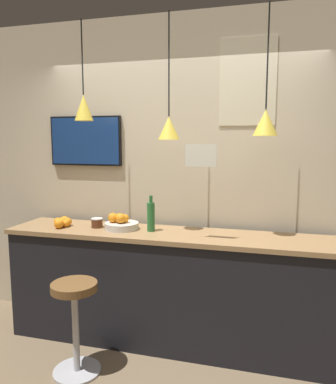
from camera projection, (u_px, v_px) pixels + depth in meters
The scene contains 13 objects.
back_wall at pixel (179, 176), 3.49m from camera, with size 8.00×0.06×2.90m.
service_counter at pixel (168, 288), 3.25m from camera, with size 2.85×0.55×1.00m.
bar_stool at pixel (75, 312), 2.83m from camera, with size 0.37×0.37×0.72m.
fruit_bowl at pixel (120, 223), 3.30m from camera, with size 0.30×0.30×0.15m.
orange_pile at pixel (63, 222), 3.42m from camera, with size 0.17×0.23×0.09m.
juice_bottle at pixel (151, 216), 3.22m from camera, with size 0.07×0.07×0.31m.
spread_jar at pixel (97, 223), 3.37m from camera, with size 0.10×0.10×0.08m.
pendant_lamp_left at pixel (84, 107), 3.27m from camera, with size 0.16×0.16×0.85m.
pendant_lamp_middle at pixel (169, 127), 3.09m from camera, with size 0.18×0.18×1.02m.
pendant_lamp_right at pixel (265, 122), 2.88m from camera, with size 0.19×0.19×0.99m.
mounted_tv at pixel (86, 141), 3.64m from camera, with size 0.74×0.04×0.48m.
hanging_menu_board at pixel (201, 155), 2.83m from camera, with size 0.24×0.01×0.17m.
wall_poster at pixel (248, 82), 3.18m from camera, with size 0.48×0.01×0.74m.
Camera 1 is at (0.82, -2.37, 1.78)m, focal length 35.00 mm.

